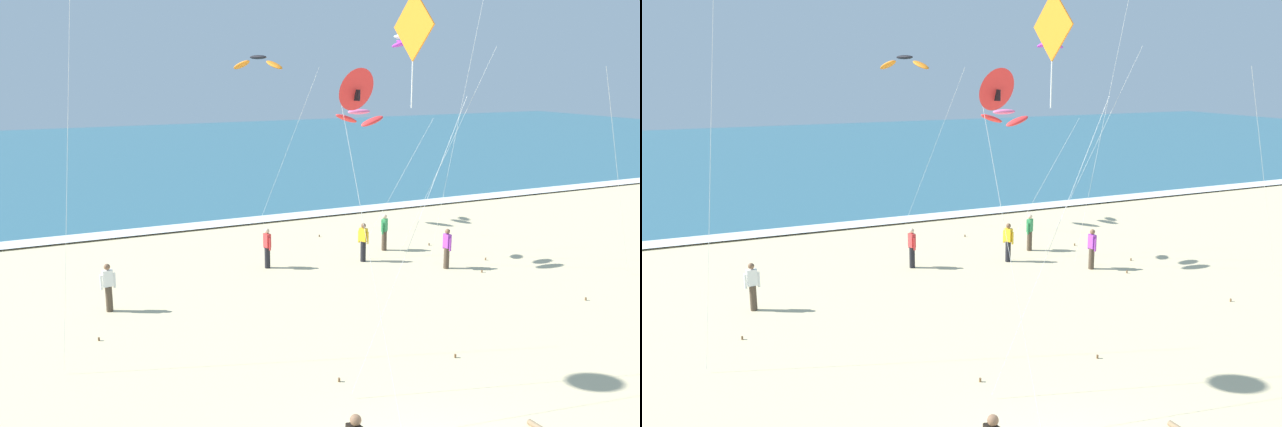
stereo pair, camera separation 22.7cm
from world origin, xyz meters
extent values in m
cube|color=#2D6075|center=(0.00, 52.38, 0.04)|extent=(160.00, 60.00, 0.08)
cube|color=white|center=(0.00, 22.68, 0.09)|extent=(160.00, 1.45, 0.01)
sphere|color=brown|center=(-1.63, 0.53, 1.60)|extent=(0.21, 0.21, 0.21)
ellipsoid|color=orange|center=(6.00, 23.05, 7.81)|extent=(0.80, 1.32, 0.57)
ellipsoid|color=black|center=(5.05, 22.81, 8.18)|extent=(0.80, 1.31, 0.20)
ellipsoid|color=orange|center=(4.10, 22.56, 7.81)|extent=(0.80, 1.32, 0.57)
cylinder|color=silver|center=(5.64, 20.57, 3.91)|extent=(1.19, 4.48, 7.62)
cylinder|color=brown|center=(6.22, 18.34, 0.05)|extent=(0.06, 0.06, 0.10)
cube|color=orange|center=(0.34, 2.02, 8.48)|extent=(0.05, 1.30, 1.30)
cylinder|color=white|center=(0.34, 2.02, 7.39)|extent=(0.02, 0.02, 0.88)
cylinder|color=silver|center=(0.31, 3.44, 3.53)|extent=(0.06, 2.84, 6.86)
cylinder|color=brown|center=(0.28, 4.85, 0.05)|extent=(0.06, 0.06, 0.10)
ellipsoid|color=purple|center=(8.39, 14.69, 8.61)|extent=(1.12, 1.08, 0.47)
ellipsoid|color=white|center=(7.94, 14.13, 8.88)|extent=(1.10, 1.07, 0.20)
ellipsoid|color=purple|center=(7.49, 13.57, 8.61)|extent=(1.12, 1.08, 0.47)
cylinder|color=silver|center=(9.30, 13.03, 4.31)|extent=(2.75, 2.22, 8.42)
cylinder|color=brown|center=(10.67, 11.92, 0.05)|extent=(0.06, 0.06, 0.10)
cylinder|color=silver|center=(-5.33, 9.24, 5.28)|extent=(1.13, 1.88, 10.37)
cylinder|color=brown|center=(-4.77, 10.17, 0.05)|extent=(0.06, 0.06, 0.10)
cylinder|color=silver|center=(12.45, 7.33, 3.92)|extent=(3.77, 1.50, 7.65)
cylinder|color=brown|center=(10.57, 6.58, 0.05)|extent=(0.06, 0.06, 0.10)
cylinder|color=silver|center=(8.90, 11.58, 6.48)|extent=(1.10, 1.90, 12.76)
cylinder|color=brown|center=(9.44, 10.63, 0.05)|extent=(0.06, 0.06, 0.10)
ellipsoid|color=red|center=(5.86, 15.08, 5.70)|extent=(1.11, 0.65, 0.51)
ellipsoid|color=pink|center=(5.99, 14.26, 6.01)|extent=(1.10, 0.65, 0.20)
ellipsoid|color=red|center=(6.11, 13.44, 5.70)|extent=(1.11, 0.65, 0.51)
cylinder|color=silver|center=(7.96, 14.56, 2.85)|extent=(3.96, 0.61, 5.50)
cylinder|color=brown|center=(9.94, 14.86, 0.05)|extent=(0.06, 0.06, 0.10)
cone|color=red|center=(0.14, 3.95, 7.27)|extent=(1.02, 0.60, 0.95)
cube|color=black|center=(0.14, 3.95, 7.13)|extent=(0.09, 0.34, 0.24)
cylinder|color=silver|center=(1.96, 4.35, 3.56)|extent=(3.65, 0.82, 6.92)
cylinder|color=brown|center=(3.78, 4.75, 0.05)|extent=(0.06, 0.06, 0.10)
cylinder|color=black|center=(2.26, 14.79, 0.42)|extent=(0.22, 0.22, 0.84)
cube|color=red|center=(2.26, 14.79, 1.11)|extent=(0.23, 0.34, 0.54)
sphere|color=beige|center=(2.26, 14.79, 1.49)|extent=(0.20, 0.20, 0.20)
cylinder|color=red|center=(2.23, 14.99, 1.01)|extent=(0.08, 0.08, 0.50)
cylinder|color=red|center=(2.29, 14.58, 1.01)|extent=(0.08, 0.08, 0.50)
cylinder|color=#4C3D2D|center=(8.54, 11.68, 0.42)|extent=(0.22, 0.22, 0.84)
cube|color=purple|center=(8.54, 11.68, 1.11)|extent=(0.19, 0.32, 0.54)
sphere|color=brown|center=(8.54, 11.68, 1.49)|extent=(0.20, 0.20, 0.20)
cylinder|color=purple|center=(8.54, 11.47, 1.01)|extent=(0.08, 0.08, 0.50)
cylinder|color=purple|center=(8.53, 11.89, 1.01)|extent=(0.08, 0.08, 0.50)
cylinder|color=#4C3D2D|center=(7.73, 15.03, 0.42)|extent=(0.22, 0.22, 0.84)
cube|color=#339351|center=(7.73, 15.03, 1.11)|extent=(0.36, 0.34, 0.54)
sphere|color=beige|center=(7.73, 15.03, 1.49)|extent=(0.20, 0.20, 0.20)
cylinder|color=#339351|center=(7.56, 14.91, 1.01)|extent=(0.08, 0.08, 0.50)
cylinder|color=#339351|center=(7.89, 15.16, 1.01)|extent=(0.08, 0.08, 0.50)
cylinder|color=#4C3D2D|center=(-4.09, 12.52, 0.42)|extent=(0.22, 0.22, 0.84)
cube|color=white|center=(-4.09, 12.52, 1.11)|extent=(0.33, 0.21, 0.54)
sphere|color=brown|center=(-4.09, 12.52, 1.49)|extent=(0.20, 0.20, 0.20)
cylinder|color=white|center=(-4.30, 12.50, 1.01)|extent=(0.08, 0.08, 0.50)
cylinder|color=white|center=(-3.88, 12.54, 1.01)|extent=(0.08, 0.08, 0.50)
cylinder|color=black|center=(6.08, 13.95, 0.42)|extent=(0.22, 0.22, 0.84)
cube|color=gold|center=(6.08, 13.95, 1.11)|extent=(0.30, 0.37, 0.54)
sphere|color=brown|center=(6.08, 13.95, 1.49)|extent=(0.20, 0.20, 0.20)
cylinder|color=gold|center=(5.99, 14.14, 1.01)|extent=(0.08, 0.08, 0.50)
cylinder|color=gold|center=(6.17, 13.76, 1.01)|extent=(0.08, 0.08, 0.50)
camera|label=1|loc=(-6.95, -9.02, 7.73)|focal=37.92mm
camera|label=2|loc=(-6.74, -9.12, 7.73)|focal=37.92mm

